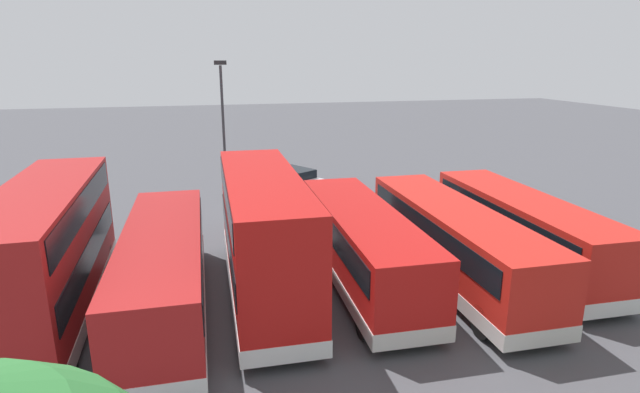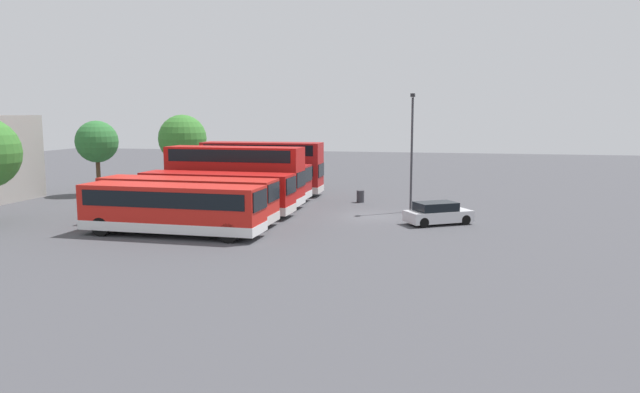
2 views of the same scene
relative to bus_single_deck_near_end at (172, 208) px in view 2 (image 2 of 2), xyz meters
The scene contains 12 objects.
ground_plane 13.79m from the bus_single_deck_near_end, 49.27° to the right, with size 140.00×140.00×0.00m, color #47474C.
bus_single_deck_near_end is the anchor object (origin of this frame).
bus_single_deck_second 3.60m from the bus_single_deck_near_end, 10.36° to the left, with size 2.75×11.49×2.95m.
bus_single_deck_third 7.13m from the bus_single_deck_near_end, ahead, with size 2.85×10.77×2.95m.
bus_double_decker_fourth 10.96m from the bus_single_deck_near_end, ahead, with size 2.80×10.40×4.55m.
bus_single_deck_fifth 14.46m from the bus_single_deck_near_end, ahead, with size 2.71×11.00×2.95m.
bus_double_decker_sixth 18.06m from the bus_single_deck_near_end, ahead, with size 2.75×10.53×4.55m.
car_hatchback_silver 16.44m from the bus_single_deck_near_end, 64.96° to the right, with size 3.73×4.51×1.43m.
lamp_post_tall 17.57m from the bus_single_deck_near_end, 48.17° to the right, with size 0.70×0.30×8.40m.
waste_bin_yellow 17.66m from the bus_single_deck_near_end, 29.39° to the right, with size 0.60×0.60×0.95m, color #333338.
tree_midleft 20.81m from the bus_single_deck_near_end, 43.59° to the left, with size 3.59×3.59×6.42m.
tree_midright 28.32m from the bus_single_deck_near_end, 23.78° to the left, with size 4.90×4.90×6.91m.
Camera 2 is at (-40.45, -5.26, 6.99)m, focal length 33.74 mm.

